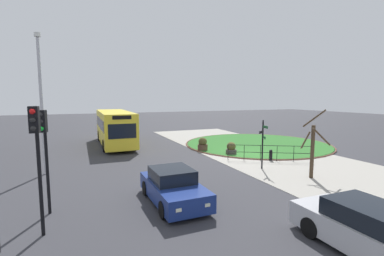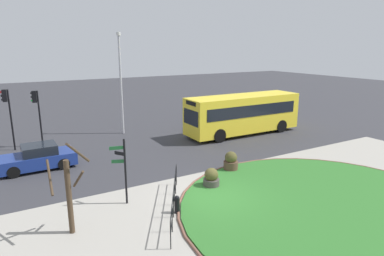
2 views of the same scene
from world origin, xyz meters
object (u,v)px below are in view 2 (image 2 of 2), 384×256
at_px(signpost_directional, 123,167).
at_px(traffic_light_far, 7,106).
at_px(bus_yellow, 243,113).
at_px(street_tree_bare, 69,191).
at_px(traffic_light_near, 36,106).
at_px(bollard_foreground, 177,204).
at_px(car_near_lane, 38,158).
at_px(planter_near_signpost, 211,179).
at_px(planter_kerbside, 231,162).
at_px(lamppost_tall, 121,81).

xyz_separation_m(signpost_directional, traffic_light_far, (-3.91, 11.21, 1.25)).
xyz_separation_m(bus_yellow, street_tree_bare, (-14.51, -8.36, 0.03)).
height_order(traffic_light_near, street_tree_bare, traffic_light_near).
bearing_deg(bus_yellow, traffic_light_far, -14.36).
xyz_separation_m(bollard_foreground, street_tree_bare, (-4.04, 0.57, 1.27)).
xyz_separation_m(car_near_lane, street_tree_bare, (0.33, -7.91, 1.03)).
height_order(bus_yellow, planter_near_signpost, bus_yellow).
xyz_separation_m(car_near_lane, traffic_light_near, (0.61, 4.61, 2.18)).
bearing_deg(traffic_light_near, bus_yellow, 175.31).
relative_size(bus_yellow, traffic_light_far, 2.32).
distance_m(planter_kerbside, street_tree_bare, 9.23).
distance_m(lamppost_tall, planter_near_signpost, 12.82).
bearing_deg(planter_near_signpost, traffic_light_near, 119.01).
bearing_deg(traffic_light_far, signpost_directional, 115.14).
relative_size(bus_yellow, street_tree_bare, 2.55).
relative_size(bollard_foreground, planter_kerbside, 0.70).
xyz_separation_m(car_near_lane, lamppost_tall, (6.73, 5.27, 3.51)).
bearing_deg(signpost_directional, planter_near_signpost, -5.49).
distance_m(bollard_foreground, traffic_light_far, 14.45).
bearing_deg(planter_near_signpost, bus_yellow, 43.65).
bearing_deg(lamppost_tall, planter_kerbside, -77.21).
distance_m(lamppost_tall, planter_kerbside, 11.78).
bearing_deg(traffic_light_near, traffic_light_far, 10.71).
distance_m(bus_yellow, planter_kerbside, 8.37).
distance_m(traffic_light_far, planter_near_signpost, 14.41).
height_order(car_near_lane, street_tree_bare, street_tree_bare).
xyz_separation_m(bus_yellow, lamppost_tall, (-8.11, 4.83, 2.52)).
xyz_separation_m(signpost_directional, bus_yellow, (12.03, 7.03, -0.06)).
height_order(signpost_directional, lamppost_tall, lamppost_tall).
distance_m(bollard_foreground, planter_near_signpost, 3.06).
bearing_deg(bus_yellow, signpost_directional, 30.65).
relative_size(traffic_light_far, planter_near_signpost, 4.13).
bearing_deg(lamppost_tall, signpost_directional, -108.32).
bearing_deg(traffic_light_far, street_tree_bare, 102.46).
bearing_deg(traffic_light_near, signpost_directional, 112.69).
relative_size(signpost_directional, traffic_light_far, 0.73).
height_order(bollard_foreground, traffic_light_far, traffic_light_far).
height_order(signpost_directional, planter_near_signpost, signpost_directional).
height_order(bus_yellow, lamppost_tall, lamppost_tall).
bearing_deg(traffic_light_near, car_near_lane, 94.06).
bearing_deg(planter_kerbside, traffic_light_far, 135.08).
relative_size(signpost_directional, planter_kerbside, 2.68).
relative_size(bollard_foreground, lamppost_tall, 0.10).
xyz_separation_m(bus_yellow, planter_near_signpost, (-7.80, -7.44, -1.19)).
xyz_separation_m(signpost_directional, bollard_foreground, (1.57, -1.91, -1.30)).
bearing_deg(lamppost_tall, bus_yellow, -30.76).
xyz_separation_m(planter_near_signpost, street_tree_bare, (-6.71, -0.92, 1.23)).
height_order(lamppost_tall, street_tree_bare, lamppost_tall).
bearing_deg(bus_yellow, planter_kerbside, 47.62).
bearing_deg(planter_kerbside, car_near_lane, 148.48).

